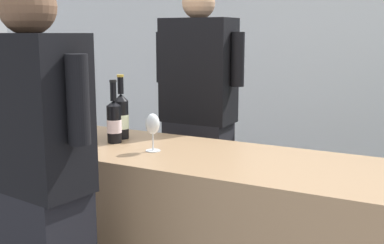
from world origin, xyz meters
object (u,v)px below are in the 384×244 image
(wine_bottle_0, at_px, (87,114))
(person_guest, at_px, (39,203))
(wine_bottle_3, at_px, (114,121))
(person_server, at_px, (198,133))
(wine_bottle_5, at_px, (121,116))
(wine_glass, at_px, (153,126))
(wine_bottle_2, at_px, (19,112))
(wine_bottle_4, at_px, (58,119))
(wine_bottle_1, at_px, (72,119))
(ice_bucket, at_px, (58,113))

(wine_bottle_0, height_order, person_guest, person_guest)
(wine_bottle_3, relative_size, person_server, 0.18)
(wine_bottle_5, distance_m, person_guest, 0.80)
(wine_bottle_5, relative_size, wine_glass, 1.87)
(wine_bottle_2, relative_size, wine_bottle_4, 0.96)
(wine_bottle_4, bearing_deg, wine_bottle_1, -3.04)
(wine_bottle_4, height_order, person_server, person_server)
(wine_bottle_0, distance_m, wine_bottle_4, 0.18)
(wine_glass, xyz_separation_m, person_guest, (-0.16, -0.59, -0.23))
(wine_bottle_4, relative_size, person_guest, 0.20)
(wine_bottle_3, height_order, wine_bottle_4, wine_bottle_4)
(ice_bucket, xyz_separation_m, person_guest, (0.54, -0.70, -0.22))
(wine_bottle_4, xyz_separation_m, wine_glass, (0.53, 0.08, 0.00))
(wine_bottle_1, height_order, person_server, person_server)
(wine_bottle_0, relative_size, wine_bottle_3, 1.03)
(wine_bottle_1, bearing_deg, person_guest, -61.86)
(wine_bottle_4, bearing_deg, ice_bucket, 132.59)
(ice_bucket, bearing_deg, wine_bottle_5, 8.36)
(wine_bottle_3, bearing_deg, wine_bottle_1, -136.22)
(wine_bottle_5, bearing_deg, wine_bottle_1, -116.88)
(wine_bottle_0, relative_size, person_server, 0.19)
(wine_bottle_2, bearing_deg, person_server, 44.33)
(wine_bottle_2, height_order, wine_bottle_3, wine_bottle_3)
(wine_bottle_0, relative_size, wine_bottle_1, 0.96)
(wine_bottle_0, distance_m, person_server, 0.77)
(wine_bottle_3, xyz_separation_m, wine_bottle_4, (-0.25, -0.14, 0.01))
(wine_bottle_4, xyz_separation_m, person_guest, (0.37, -0.51, -0.23))
(wine_bottle_4, xyz_separation_m, wine_bottle_5, (0.23, 0.24, -0.00))
(wine_bottle_3, relative_size, wine_bottle_5, 0.95)
(wine_bottle_1, relative_size, person_server, 0.20)
(wine_bottle_5, relative_size, person_server, 0.19)
(wine_bottle_5, relative_size, person_guest, 0.20)
(person_server, xyz_separation_m, person_guest, (-0.02, -1.35, -0.04))
(wine_bottle_3, bearing_deg, wine_glass, -12.78)
(wine_bottle_5, distance_m, person_server, 0.64)
(wine_bottle_3, xyz_separation_m, person_server, (0.13, 0.69, -0.18))
(wine_bottle_1, relative_size, person_guest, 0.21)
(wine_glass, height_order, person_guest, person_guest)
(wine_bottle_0, bearing_deg, wine_bottle_2, -169.40)
(wine_bottle_3, height_order, person_server, person_server)
(wine_glass, height_order, ice_bucket, ice_bucket)
(person_guest, bearing_deg, person_server, 89.29)
(wine_bottle_0, bearing_deg, ice_bucket, 176.11)
(wine_bottle_1, relative_size, wine_bottle_4, 1.04)
(wine_bottle_0, height_order, wine_bottle_2, wine_bottle_0)
(ice_bucket, bearing_deg, wine_bottle_4, -47.41)
(wine_bottle_2, height_order, person_guest, person_guest)
(wine_bottle_0, distance_m, wine_bottle_3, 0.21)
(wine_bottle_2, bearing_deg, wine_glass, -0.78)
(wine_bottle_4, distance_m, wine_bottle_5, 0.33)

